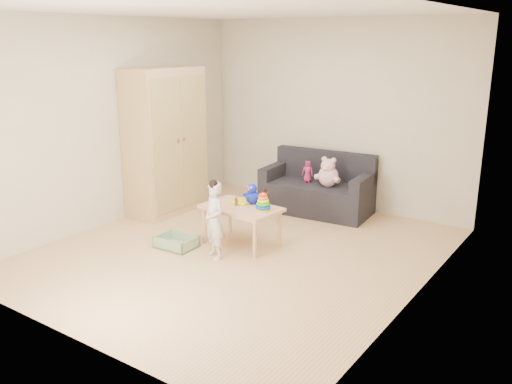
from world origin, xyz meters
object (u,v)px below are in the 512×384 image
Objects in this scene: sofa at (316,198)px; play_table at (241,226)px; toddler at (214,221)px; wardrobe at (165,142)px.

play_table is (-0.12, -1.59, 0.03)m from sofa.
toddler is (-0.01, -0.48, 0.19)m from play_table.
toddler is (1.59, -0.93, -0.56)m from wardrobe.
sofa is 1.59m from play_table.
play_table is 1.06× the size of toddler.
sofa is 1.76× the size of toddler.
play_table is at bearing -15.74° from wardrobe.
toddler is at bearing -30.32° from wardrobe.
sofa is (1.73, 1.14, -0.78)m from wardrobe.
sofa is at bearing 109.89° from toddler.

